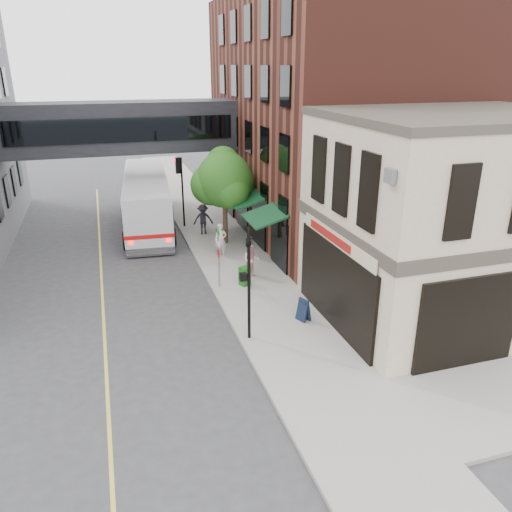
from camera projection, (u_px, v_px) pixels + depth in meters
ground at (254, 370)px, 17.58m from camera, size 120.00×120.00×0.00m
sidewalk_main at (219, 239)px, 30.58m from camera, size 4.00×60.00×0.15m
corner_building at (450, 219)px, 20.33m from camera, size 10.19×8.12×8.45m
brick_building at (336, 117)px, 31.19m from camera, size 13.76×18.00×14.00m
skyway_bridge at (121, 127)px, 30.45m from camera, size 14.00×3.18×3.00m
traffic_signal_near at (248, 270)px, 18.39m from camera, size 0.44×0.22×4.60m
traffic_signal_far at (180, 178)px, 31.60m from camera, size 0.53×0.28×4.50m
street_sign_pole at (218, 252)px, 23.23m from camera, size 0.08×0.75×3.00m
street_tree at (223, 180)px, 28.56m from camera, size 3.80×3.20×5.60m
lane_marking at (102, 279)px, 25.11m from camera, size 0.12×40.00×0.01m
bus at (147, 198)px, 32.77m from camera, size 3.83×12.62×3.35m
pedestrian_a at (221, 240)px, 27.46m from camera, size 0.74×0.57×1.80m
pedestrian_b at (251, 260)px, 24.76m from camera, size 0.94×0.81×1.68m
pedestrian_c at (203, 219)px, 30.94m from camera, size 1.32×0.88×1.90m
newspaper_box at (245, 276)px, 23.87m from camera, size 0.58×0.55×0.91m
sandwich_board at (304, 310)px, 20.57m from camera, size 0.52×0.62×0.95m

